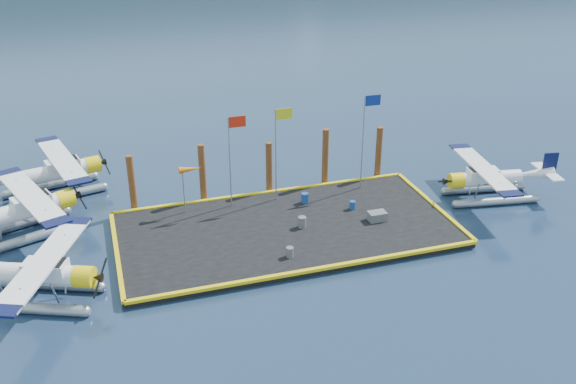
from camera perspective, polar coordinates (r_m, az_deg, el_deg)
name	(u,v)px	position (r m, az deg, el deg)	size (l,w,h in m)	color
ground	(286,233)	(39.03, -0.16, -3.65)	(4000.00, 4000.00, 0.00)	#162743
dock	(286,230)	(38.93, -0.16, -3.39)	(20.00, 10.00, 0.40)	black
dock_bumpers	(286,226)	(38.79, -0.16, -3.02)	(20.25, 10.25, 0.18)	gold
seaplane_a	(40,277)	(34.56, -21.17, -7.08)	(8.49, 8.95, 3.26)	gray
seaplane_b	(27,212)	(41.28, -22.21, -1.68)	(8.82, 9.35, 3.38)	gray
seaplane_c	(58,174)	(46.01, -19.76, 1.52)	(8.71, 9.42, 3.34)	gray
seaplane_d	(487,181)	(44.60, 17.25, 0.96)	(7.91, 8.68, 3.07)	gray
drum_1	(302,222)	(38.68, 1.27, -2.69)	(0.49, 0.49, 0.69)	#505054
drum_3	(290,252)	(35.72, 0.16, -5.36)	(0.42, 0.42, 0.59)	#505054
drum_4	(352,205)	(41.04, 5.75, -1.16)	(0.39, 0.39, 0.55)	navy
drum_5	(305,198)	(41.61, 1.51, -0.54)	(0.48, 0.48, 0.67)	navy
crate	(377,216)	(39.87, 7.92, -2.13)	(1.11, 0.74, 0.55)	#505054
flagpole_red	(232,148)	(39.93, -4.96, 3.95)	(1.14, 0.08, 6.00)	gray
flagpole_yellow	(279,141)	(40.58, -0.83, 4.59)	(1.14, 0.08, 6.20)	gray
flagpole_blue	(366,128)	(42.52, 6.96, 5.65)	(1.14, 0.08, 6.50)	gray
windsock	(190,170)	(39.93, -8.72, 1.92)	(1.40, 0.44, 3.12)	gray
piling_0	(132,185)	(41.60, -13.69, 0.61)	(0.44, 0.44, 4.00)	#4C2615
piling_1	(203,175)	(41.98, -7.60, 1.53)	(0.44, 0.44, 4.20)	#4C2615
piling_2	(269,169)	(42.95, -1.68, 2.04)	(0.44, 0.44, 3.80)	#4C2615
piling_3	(325,159)	(44.01, 3.33, 2.96)	(0.44, 0.44, 4.30)	#4C2615
piling_4	(379,154)	(45.56, 8.05, 3.35)	(0.44, 0.44, 4.00)	#4C2615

